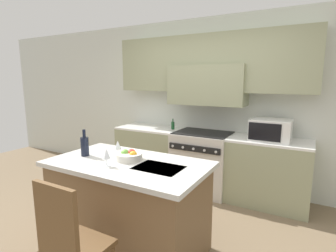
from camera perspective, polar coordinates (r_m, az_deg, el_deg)
name	(u,v)px	position (r m, az deg, el deg)	size (l,w,h in m)	color
ground_plane	(145,244)	(3.09, -5.06, -24.19)	(10.00, 10.00, 0.00)	#7A664C
back_cabinetry	(210,90)	(4.24, 9.20, 7.82)	(10.00, 0.46, 2.70)	silver
back_counter	(203,161)	(4.20, 7.57, -7.67)	(3.04, 0.62, 0.92)	gray
range_stove	(202,161)	(4.18, 7.46, -7.67)	(0.86, 0.70, 0.93)	beige
microwave	(271,130)	(3.82, 21.43, -0.74)	(0.52, 0.44, 0.28)	silver
kitchen_island	(129,206)	(2.81, -8.48, -16.76)	(1.58, 0.89, 0.94)	brown
island_chair	(70,241)	(2.19, -20.64, -22.39)	(0.42, 0.40, 1.05)	brown
wine_bottle	(85,146)	(2.91, -17.67, -4.13)	(0.08, 0.08, 0.28)	black
wine_glass_near	(107,154)	(2.51, -13.23, -6.04)	(0.07, 0.07, 0.17)	white
wine_glass_far	(118,146)	(2.81, -10.87, -4.21)	(0.07, 0.07, 0.17)	white
fruit_bowl	(129,156)	(2.67, -8.42, -6.45)	(0.26, 0.26, 0.11)	silver
oil_bottle_on_counter	(173,125)	(4.33, 1.06, 0.15)	(0.05, 0.05, 0.18)	#194723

